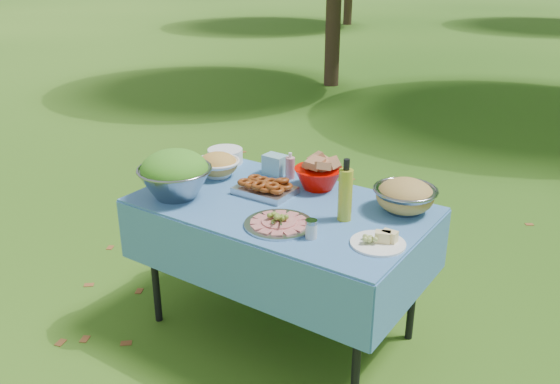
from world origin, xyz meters
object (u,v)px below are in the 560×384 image
(salad_bowl, at_px, (175,174))
(oil_bottle, at_px, (345,190))
(bread_bowl, at_px, (318,173))
(charcuterie_platter, at_px, (279,218))
(pasta_bowl_steel, at_px, (405,195))
(picnic_table, at_px, (281,269))
(plate_stack, at_px, (225,156))

(salad_bowl, distance_m, oil_bottle, 0.89)
(bread_bowl, height_order, charcuterie_platter, bread_bowl)
(salad_bowl, bearing_deg, pasta_bowl_steel, 25.20)
(charcuterie_platter, bearing_deg, picnic_table, 121.94)
(pasta_bowl_steel, height_order, charcuterie_platter, pasta_bowl_steel)
(plate_stack, distance_m, pasta_bowl_steel, 1.17)
(picnic_table, distance_m, salad_bowl, 0.75)
(picnic_table, height_order, pasta_bowl_steel, pasta_bowl_steel)
(bread_bowl, bearing_deg, oil_bottle, -41.51)
(picnic_table, relative_size, pasta_bowl_steel, 4.74)
(plate_stack, bearing_deg, pasta_bowl_steel, -2.45)
(picnic_table, bearing_deg, plate_stack, 152.85)
(bread_bowl, relative_size, oil_bottle, 0.85)
(bread_bowl, relative_size, pasta_bowl_steel, 0.84)
(salad_bowl, relative_size, pasta_bowl_steel, 1.23)
(picnic_table, distance_m, oil_bottle, 0.64)
(plate_stack, xyz_separation_m, bread_bowl, (0.67, -0.03, 0.04))
(plate_stack, relative_size, oil_bottle, 0.68)
(charcuterie_platter, relative_size, oil_bottle, 1.08)
(bread_bowl, distance_m, pasta_bowl_steel, 0.50)
(charcuterie_platter, height_order, oil_bottle, oil_bottle)
(salad_bowl, bearing_deg, bread_bowl, 42.88)
(plate_stack, xyz_separation_m, oil_bottle, (0.97, -0.30, 0.11))
(bread_bowl, xyz_separation_m, charcuterie_platter, (0.08, -0.50, -0.05))
(salad_bowl, xyz_separation_m, charcuterie_platter, (0.64, 0.02, -0.09))
(picnic_table, bearing_deg, pasta_bowl_steel, 25.78)
(salad_bowl, relative_size, bread_bowl, 1.47)
(bread_bowl, bearing_deg, charcuterie_platter, -80.50)
(pasta_bowl_steel, bearing_deg, charcuterie_platter, -131.06)
(picnic_table, distance_m, bread_bowl, 0.55)
(salad_bowl, bearing_deg, oil_bottle, 15.89)
(salad_bowl, relative_size, charcuterie_platter, 1.16)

